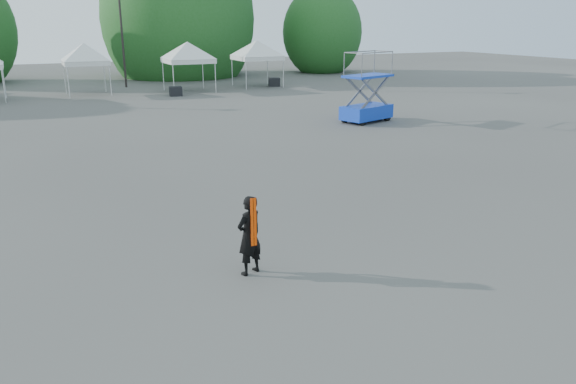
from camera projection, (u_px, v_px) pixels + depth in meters
name	position (u px, v px, depth m)	size (l,w,h in m)	color
ground	(246.00, 245.00, 12.25)	(120.00, 120.00, 0.00)	#474442
light_pole_east	(120.00, 8.00, 39.52)	(0.60, 0.25, 9.80)	black
tree_mid_e	(178.00, 19.00, 48.22)	(5.12, 5.12, 7.79)	#382314
tree_far_e	(322.00, 32.00, 52.16)	(3.84, 3.84, 5.84)	#382314
tent_e	(84.00, 47.00, 36.01)	(3.88, 3.88, 3.88)	silver
tent_f	(187.00, 46.00, 37.82)	(4.33, 4.33, 3.88)	silver
tent_g	(257.00, 44.00, 40.67)	(4.36, 4.36, 3.88)	silver
man	(249.00, 235.00, 10.65)	(0.67, 0.57, 1.57)	black
scissor_lift	(367.00, 87.00, 26.62)	(2.83, 2.01, 3.30)	#0D4CB2
crate_mid	(176.00, 91.00, 36.27)	(0.78, 0.60, 0.60)	black
crate_east	(274.00, 82.00, 41.63)	(0.81, 0.63, 0.63)	black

